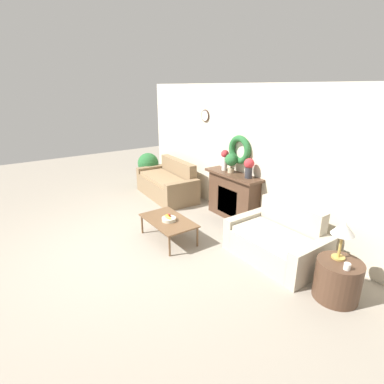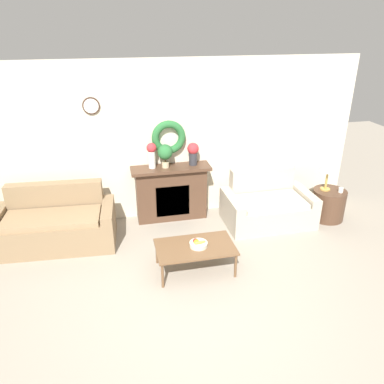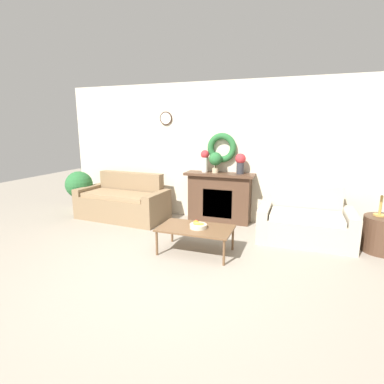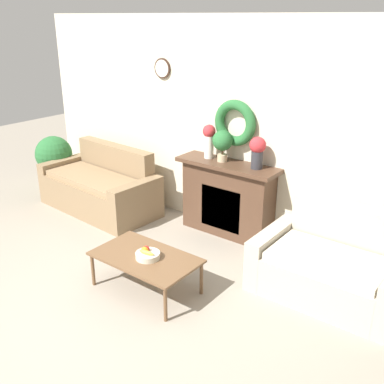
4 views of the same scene
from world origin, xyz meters
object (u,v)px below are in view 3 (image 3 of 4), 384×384
vase_on_mantel_left (205,159)px  potted_plant_on_mantel (215,160)px  couch_left (123,203)px  loveseat_right (305,222)px  vase_on_mantel_right (240,162)px  side_table_by_loveseat (383,234)px  potted_plant_floor_by_couch (79,187)px  coffee_table (196,230)px  fruit_bowl (198,225)px  fireplace (219,197)px  table_lamp (383,189)px

vase_on_mantel_left → potted_plant_on_mantel: vase_on_mantel_left is taller
couch_left → loveseat_right: bearing=2.9°
loveseat_right → vase_on_mantel_right: size_ratio=3.83×
couch_left → potted_plant_on_mantel: (1.82, 0.44, 0.90)m
loveseat_right → couch_left: bearing=179.1°
side_table_by_loveseat → potted_plant_floor_by_couch: bearing=177.7°
coffee_table → fruit_bowl: fruit_bowl is taller
side_table_by_loveseat → vase_on_mantel_right: 2.56m
fruit_bowl → potted_plant_on_mantel: potted_plant_on_mantel is taller
fireplace → coffee_table: fireplace is taller
couch_left → side_table_by_loveseat: bearing=1.5°
fireplace → potted_plant_floor_by_couch: (-3.03, -0.40, 0.08)m
potted_plant_on_mantel → fireplace: bearing=9.3°
potted_plant_floor_by_couch → fruit_bowl: bearing=-21.3°
side_table_by_loveseat → loveseat_right: bearing=173.4°
potted_plant_on_mantel → vase_on_mantel_left: bearing=174.8°
fireplace → vase_on_mantel_right: (0.39, 0.01, 0.70)m
couch_left → potted_plant_on_mantel: 2.07m
coffee_table → fruit_bowl: (0.04, -0.01, 0.07)m
loveseat_right → vase_on_mantel_left: bearing=165.0°
potted_plant_floor_by_couch → fireplace: bearing=7.5°
fruit_bowl → potted_plant_on_mantel: bearing=96.6°
loveseat_right → table_lamp: (1.03, -0.07, 0.65)m
fruit_bowl → potted_plant_on_mantel: (-0.19, 1.60, 0.79)m
vase_on_mantel_right → potted_plant_floor_by_couch: vase_on_mantel_right is taller
couch_left → coffee_table: size_ratio=1.72×
fireplace → potted_plant_on_mantel: bearing=-170.7°
fireplace → fruit_bowl: bearing=-86.5°
fruit_bowl → vase_on_mantel_right: vase_on_mantel_right is taller
couch_left → loveseat_right: couch_left is taller
table_lamp → fireplace: bearing=167.8°
couch_left → vase_on_mantel_left: 1.89m
loveseat_right → potted_plant_floor_by_couch: size_ratio=1.63×
vase_on_mantel_right → fruit_bowl: bearing=-100.3°
potted_plant_on_mantel → potted_plant_floor_by_couch: bearing=-172.6°
coffee_table → side_table_by_loveseat: bearing=20.4°
coffee_table → side_table_by_loveseat: 2.81m
fireplace → side_table_by_loveseat: fireplace is taller
couch_left → fruit_bowl: couch_left is taller
fireplace → potted_plant_floor_by_couch: 3.06m
side_table_by_loveseat → vase_on_mantel_left: (-3.00, 0.63, 0.96)m
coffee_table → potted_plant_on_mantel: size_ratio=2.74×
table_lamp → vase_on_mantel_left: vase_on_mantel_left is taller
fruit_bowl → potted_plant_floor_by_couch: (-3.13, 1.22, 0.14)m
fireplace → vase_on_mantel_right: 0.81m
fruit_bowl → table_lamp: table_lamp is taller
vase_on_mantel_left → potted_plant_floor_by_couch: size_ratio=0.48×
potted_plant_on_mantel → potted_plant_floor_by_couch: size_ratio=0.44×
potted_plant_on_mantel → coffee_table: bearing=-84.7°
vase_on_mantel_left → potted_plant_on_mantel: bearing=-5.2°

